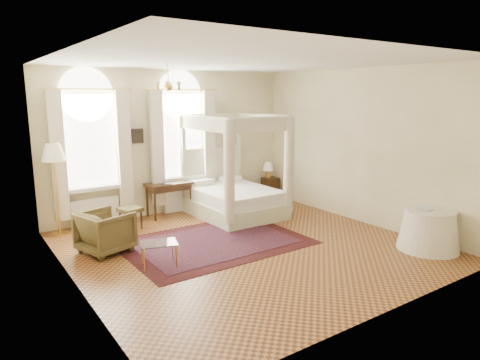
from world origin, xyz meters
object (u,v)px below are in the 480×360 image
(armchair, at_px, (106,232))
(floor_lamp, at_px, (54,157))
(writing_desk, at_px, (169,187))
(canopy_bed, at_px, (235,193))
(side_table, at_px, (429,230))
(coffee_table, at_px, (159,245))
(stool, at_px, (130,211))
(nightstand, at_px, (270,188))

(armchair, relative_size, floor_lamp, 0.45)
(writing_desk, height_order, armchair, writing_desk)
(canopy_bed, relative_size, side_table, 2.15)
(coffee_table, bearing_deg, stool, 81.55)
(nightstand, bearing_deg, canopy_bed, -153.76)
(coffee_table, bearing_deg, side_table, -25.05)
(side_table, bearing_deg, coffee_table, 154.95)
(writing_desk, height_order, stool, writing_desk)
(stool, relative_size, side_table, 0.47)
(side_table, bearing_deg, floor_lamp, 138.56)
(canopy_bed, xyz_separation_m, coffee_table, (-2.68, -1.80, -0.17))
(nightstand, relative_size, writing_desk, 0.54)
(nightstand, bearing_deg, stool, -172.67)
(writing_desk, distance_m, armchair, 2.49)
(nightstand, height_order, armchair, armchair)
(stool, bearing_deg, floor_lamp, 157.71)
(writing_desk, distance_m, coffee_table, 3.03)
(canopy_bed, distance_m, side_table, 4.16)
(nightstand, relative_size, side_table, 0.53)
(stool, relative_size, armchair, 0.61)
(canopy_bed, distance_m, floor_lamp, 3.89)
(canopy_bed, bearing_deg, stool, 172.29)
(canopy_bed, height_order, writing_desk, canopy_bed)
(coffee_table, height_order, side_table, side_table)
(canopy_bed, bearing_deg, floor_lamp, 166.95)
(nightstand, xyz_separation_m, floor_lamp, (-5.37, 0.00, 1.27))
(writing_desk, relative_size, coffee_table, 1.57)
(coffee_table, bearing_deg, canopy_bed, 33.88)
(side_table, bearing_deg, writing_desk, 121.67)
(armchair, height_order, coffee_table, armchair)
(armchair, xyz_separation_m, side_table, (4.83, -3.14, -0.01))
(nightstand, height_order, stool, nightstand)
(canopy_bed, distance_m, writing_desk, 1.51)
(stool, xyz_separation_m, armchair, (-0.82, -1.00, -0.02))
(coffee_table, distance_m, side_table, 4.77)
(stool, relative_size, coffee_table, 0.75)
(armchair, bearing_deg, floor_lamp, -0.63)
(nightstand, relative_size, floor_lamp, 0.31)
(coffee_table, distance_m, floor_lamp, 3.06)
(writing_desk, bearing_deg, canopy_bed, -34.23)
(canopy_bed, height_order, nightstand, canopy_bed)
(writing_desk, bearing_deg, floor_lamp, 180.00)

